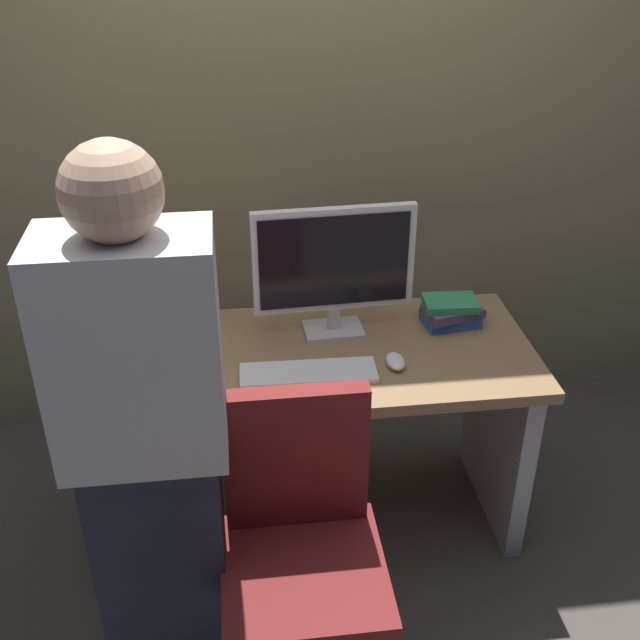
{
  "coord_description": "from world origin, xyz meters",
  "views": [
    {
      "loc": [
        -0.26,
        -2.13,
        2.08
      ],
      "look_at": [
        0.0,
        -0.05,
        0.88
      ],
      "focal_mm": 42.98,
      "sensor_mm": 36.0,
      "label": 1
    }
  ],
  "objects_px": {
    "person_at_desk": "(148,453)",
    "mouse": "(396,361)",
    "monitor": "(334,265)",
    "book_stack": "(451,312)",
    "office_chair": "(302,570)",
    "cup_near_keyboard": "(199,370)",
    "desk": "(318,407)",
    "keyboard": "(308,373)"
  },
  "relations": [
    {
      "from": "monitor",
      "to": "mouse",
      "type": "height_order",
      "value": "monitor"
    },
    {
      "from": "office_chair",
      "to": "cup_near_keyboard",
      "type": "bearing_deg",
      "value": 117.5
    },
    {
      "from": "cup_near_keyboard",
      "to": "monitor",
      "type": "bearing_deg",
      "value": 30.04
    },
    {
      "from": "office_chair",
      "to": "mouse",
      "type": "relative_size",
      "value": 9.4
    },
    {
      "from": "desk",
      "to": "office_chair",
      "type": "bearing_deg",
      "value": -100.85
    },
    {
      "from": "keyboard",
      "to": "cup_near_keyboard",
      "type": "distance_m",
      "value": 0.34
    },
    {
      "from": "keyboard",
      "to": "book_stack",
      "type": "relative_size",
      "value": 1.99
    },
    {
      "from": "office_chair",
      "to": "person_at_desk",
      "type": "xyz_separation_m",
      "value": [
        -0.38,
        0.05,
        0.41
      ]
    },
    {
      "from": "person_at_desk",
      "to": "mouse",
      "type": "height_order",
      "value": "person_at_desk"
    },
    {
      "from": "office_chair",
      "to": "keyboard",
      "type": "height_order",
      "value": "office_chair"
    },
    {
      "from": "cup_near_keyboard",
      "to": "book_stack",
      "type": "xyz_separation_m",
      "value": [
        0.87,
        0.27,
        -0.0
      ]
    },
    {
      "from": "desk",
      "to": "cup_near_keyboard",
      "type": "bearing_deg",
      "value": -160.08
    },
    {
      "from": "monitor",
      "to": "cup_near_keyboard",
      "type": "xyz_separation_m",
      "value": [
        -0.45,
        -0.26,
        -0.2
      ]
    },
    {
      "from": "desk",
      "to": "book_stack",
      "type": "xyz_separation_m",
      "value": [
        0.48,
        0.13,
        0.27
      ]
    },
    {
      "from": "person_at_desk",
      "to": "mouse",
      "type": "relative_size",
      "value": 16.39
    },
    {
      "from": "monitor",
      "to": "cup_near_keyboard",
      "type": "distance_m",
      "value": 0.56
    },
    {
      "from": "monitor",
      "to": "book_stack",
      "type": "height_order",
      "value": "monitor"
    },
    {
      "from": "person_at_desk",
      "to": "keyboard",
      "type": "bearing_deg",
      "value": 45.1
    },
    {
      "from": "mouse",
      "to": "book_stack",
      "type": "height_order",
      "value": "book_stack"
    },
    {
      "from": "office_chair",
      "to": "book_stack",
      "type": "bearing_deg",
      "value": 51.76
    },
    {
      "from": "keyboard",
      "to": "cup_near_keyboard",
      "type": "bearing_deg",
      "value": -178.07
    },
    {
      "from": "person_at_desk",
      "to": "mouse",
      "type": "distance_m",
      "value": 0.88
    },
    {
      "from": "monitor",
      "to": "cup_near_keyboard",
      "type": "relative_size",
      "value": 5.19
    },
    {
      "from": "keyboard",
      "to": "office_chair",
      "type": "bearing_deg",
      "value": -96.94
    },
    {
      "from": "desk",
      "to": "person_at_desk",
      "type": "xyz_separation_m",
      "value": [
        -0.5,
        -0.59,
        0.33
      ]
    },
    {
      "from": "mouse",
      "to": "cup_near_keyboard",
      "type": "height_order",
      "value": "cup_near_keyboard"
    },
    {
      "from": "mouse",
      "to": "desk",
      "type": "bearing_deg",
      "value": 154.17
    },
    {
      "from": "cup_near_keyboard",
      "to": "person_at_desk",
      "type": "bearing_deg",
      "value": -104.26
    },
    {
      "from": "monitor",
      "to": "book_stack",
      "type": "xyz_separation_m",
      "value": [
        0.42,
        0.0,
        -0.21
      ]
    },
    {
      "from": "person_at_desk",
      "to": "book_stack",
      "type": "bearing_deg",
      "value": 36.12
    },
    {
      "from": "person_at_desk",
      "to": "monitor",
      "type": "relative_size",
      "value": 3.03
    },
    {
      "from": "monitor",
      "to": "keyboard",
      "type": "relative_size",
      "value": 1.26
    },
    {
      "from": "person_at_desk",
      "to": "keyboard",
      "type": "distance_m",
      "value": 0.65
    },
    {
      "from": "monitor",
      "to": "book_stack",
      "type": "bearing_deg",
      "value": 0.56
    },
    {
      "from": "monitor",
      "to": "cup_near_keyboard",
      "type": "bearing_deg",
      "value": -149.96
    },
    {
      "from": "desk",
      "to": "book_stack",
      "type": "relative_size",
      "value": 6.63
    },
    {
      "from": "mouse",
      "to": "cup_near_keyboard",
      "type": "xyz_separation_m",
      "value": [
        -0.62,
        -0.03,
        0.04
      ]
    },
    {
      "from": "mouse",
      "to": "book_stack",
      "type": "distance_m",
      "value": 0.35
    },
    {
      "from": "desk",
      "to": "office_chair",
      "type": "distance_m",
      "value": 0.66
    },
    {
      "from": "office_chair",
      "to": "monitor",
      "type": "distance_m",
      "value": 0.97
    },
    {
      "from": "office_chair",
      "to": "mouse",
      "type": "bearing_deg",
      "value": 55.8
    },
    {
      "from": "desk",
      "to": "person_at_desk",
      "type": "relative_size",
      "value": 0.88
    }
  ]
}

